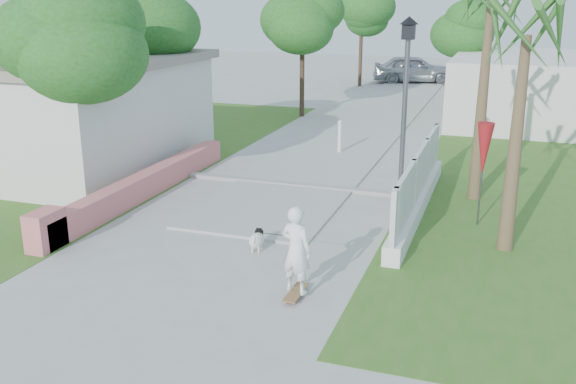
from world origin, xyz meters
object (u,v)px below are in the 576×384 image
at_px(patio_umbrella, 484,151).
at_px(parked_car, 414,69).
at_px(skateboarder, 275,236).
at_px(dog, 257,239).
at_px(street_lamp, 405,105).
at_px(bollard, 340,136).

distance_m(patio_umbrella, parked_car, 24.35).
xyz_separation_m(patio_umbrella, skateboarder, (-3.38, -3.86, -0.98)).
bearing_deg(skateboarder, parked_car, -71.25).
bearing_deg(parked_car, dog, 168.59).
height_order(street_lamp, bollard, street_lamp).
distance_m(bollard, parked_car, 18.33).
distance_m(patio_umbrella, dog, 5.25).
distance_m(street_lamp, dog, 5.03).
relative_size(street_lamp, dog, 7.28).
distance_m(street_lamp, parked_car, 23.09).
relative_size(street_lamp, parked_car, 0.95).
xyz_separation_m(skateboarder, dog, (-0.72, 0.91, -0.48)).
bearing_deg(parked_car, bollard, 167.84).
xyz_separation_m(patio_umbrella, dog, (-4.09, -2.95, -1.46)).
height_order(skateboarder, parked_car, skateboarder).
relative_size(patio_umbrella, skateboarder, 0.99).
xyz_separation_m(bollard, dog, (0.51, -8.45, -0.36)).
bearing_deg(patio_umbrella, skateboarder, -131.17).
height_order(dog, parked_car, parked_car).
relative_size(patio_umbrella, parked_car, 0.49).
xyz_separation_m(street_lamp, skateboarder, (-1.48, -4.86, -1.72)).
height_order(bollard, patio_umbrella, patio_umbrella).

